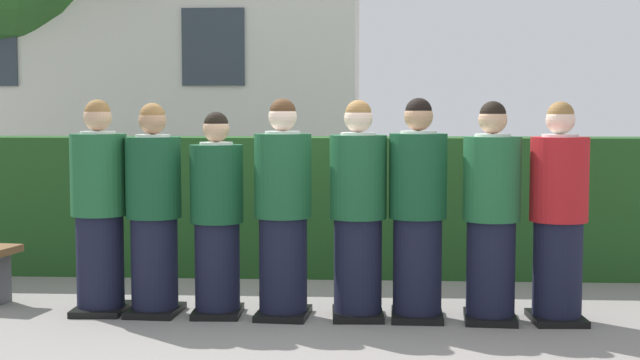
{
  "coord_description": "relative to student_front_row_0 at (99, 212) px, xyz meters",
  "views": [
    {
      "loc": [
        0.38,
        -6.66,
        1.56
      ],
      "look_at": [
        0.0,
        0.0,
        1.05
      ],
      "focal_mm": 49.76,
      "sensor_mm": 36.0,
      "label": 1
    }
  ],
  "objects": [
    {
      "name": "student_front_row_0",
      "position": [
        0.0,
        0.0,
        0.0
      ],
      "size": [
        0.43,
        0.52,
        1.66
      ],
      "color": "black",
      "rests_on": "ground"
    },
    {
      "name": "student_front_row_3",
      "position": [
        1.44,
        -0.07,
        0.0
      ],
      "size": [
        0.43,
        0.5,
        1.66
      ],
      "color": "black",
      "rests_on": "ground"
    },
    {
      "name": "student_in_red_blazer",
      "position": [
        3.49,
        -0.1,
        -0.01
      ],
      "size": [
        0.43,
        0.52,
        1.64
      ],
      "color": "black",
      "rests_on": "ground"
    },
    {
      "name": "ground_plane",
      "position": [
        1.72,
        -0.06,
        -0.79
      ],
      "size": [
        60.0,
        60.0,
        0.0
      ],
      "primitive_type": "plane",
      "color": "gray"
    },
    {
      "name": "school_building_main",
      "position": [
        -1.8,
        8.11,
        2.41
      ],
      "size": [
        7.8,
        4.63,
        6.23
      ],
      "color": "silver",
      "rests_on": "ground"
    },
    {
      "name": "student_front_row_1",
      "position": [
        0.43,
        -0.03,
        -0.01
      ],
      "size": [
        0.42,
        0.53,
        1.63
      ],
      "color": "black",
      "rests_on": "ground"
    },
    {
      "name": "student_front_row_5",
      "position": [
        2.46,
        -0.07,
        0.0
      ],
      "size": [
        0.43,
        0.49,
        1.67
      ],
      "color": "black",
      "rests_on": "ground"
    },
    {
      "name": "student_front_row_6",
      "position": [
        3.0,
        -0.11,
        -0.01
      ],
      "size": [
        0.43,
        0.49,
        1.64
      ],
      "color": "black",
      "rests_on": "ground"
    },
    {
      "name": "hedge",
      "position": [
        1.72,
        1.79,
        -0.13
      ],
      "size": [
        9.95,
        0.7,
        1.32
      ],
      "color": "#214C1E",
      "rests_on": "ground"
    },
    {
      "name": "student_front_row_4",
      "position": [
        2.01,
        -0.06,
        -0.0
      ],
      "size": [
        0.43,
        0.53,
        1.65
      ],
      "color": "black",
      "rests_on": "ground"
    },
    {
      "name": "student_front_row_2",
      "position": [
        0.93,
        -0.04,
        -0.05
      ],
      "size": [
        0.41,
        0.46,
        1.56
      ],
      "color": "black",
      "rests_on": "ground"
    }
  ]
}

